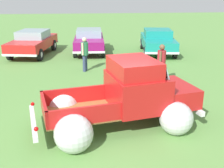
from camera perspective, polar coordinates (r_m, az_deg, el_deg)
name	(u,v)px	position (r m, az deg, el deg)	size (l,w,h in m)	color
ground_plane	(115,125)	(8.17, 0.56, -8.44)	(80.00, 80.00, 0.00)	#609347
vintage_pickup_truck	(128,100)	(7.98, 3.23, -3.19)	(4.91, 3.48, 1.96)	black
show_car_0	(33,42)	(17.46, -15.80, 8.30)	(2.64, 4.62, 1.43)	black
show_car_1	(89,40)	(17.48, -4.69, 8.93)	(1.93, 4.19, 1.43)	black
show_car_2	(158,40)	(17.48, 9.28, 8.76)	(2.42, 4.40, 1.43)	black
spectator_0	(85,52)	(13.33, -5.58, 6.48)	(0.45, 0.52, 1.63)	navy
spectator_1	(161,62)	(11.46, 10.01, 4.42)	(0.46, 0.51, 1.68)	black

